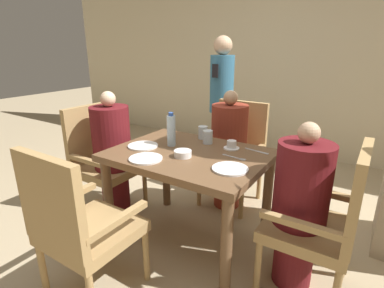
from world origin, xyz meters
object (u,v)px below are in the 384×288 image
object	(u,v)px
chair_near_corner	(78,224)
glass_tall_mid	(208,137)
diner_in_right_chair	(300,206)
teacup_with_saucer	(232,145)
diner_in_left_chair	(113,153)
plate_dessert_center	(146,159)
diner_in_far_chair	(229,149)
bowl_small	(183,154)
glass_tall_near	(203,132)
water_bottle	(171,130)
chair_far_side	(235,150)
plate_main_left	(143,146)
chair_right_side	(325,219)
plate_main_right	(230,169)
standing_host	(221,103)
chair_left_side	(102,157)

from	to	relation	value
chair_near_corner	glass_tall_mid	distance (m)	1.11
diner_in_right_chair	teacup_with_saucer	xyz separation A→B (m)	(-0.57, 0.23, 0.21)
diner_in_left_chair	plate_dessert_center	distance (m)	0.70
diner_in_far_chair	bowl_small	distance (m)	0.77
glass_tall_near	water_bottle	bearing A→B (deg)	-111.17
chair_far_side	plate_main_left	bearing A→B (deg)	-112.16
teacup_with_saucer	chair_right_side	bearing A→B (deg)	-18.15
diner_in_far_chair	water_bottle	world-z (taller)	diner_in_far_chair
plate_dessert_center	bowl_small	size ratio (longest dim) A/B	1.87
chair_right_side	plate_main_right	bearing A→B (deg)	-167.09
chair_near_corner	standing_host	size ratio (longest dim) A/B	0.61
chair_right_side	chair_near_corner	size ratio (longest dim) A/B	1.00
glass_tall_mid	diner_in_left_chair	bearing A→B (deg)	-162.75
plate_main_left	chair_right_side	bearing A→B (deg)	3.63
plate_dessert_center	chair_left_side	bearing A→B (deg)	160.43
chair_far_side	teacup_with_saucer	xyz separation A→B (m)	(0.22, -0.56, 0.25)
water_bottle	glass_tall_near	size ratio (longest dim) A/B	2.50
diner_in_left_chair	chair_right_side	world-z (taller)	diner_in_left_chair
teacup_with_saucer	standing_host	bearing A→B (deg)	120.83
diner_in_right_chair	water_bottle	size ratio (longest dim) A/B	4.14
glass_tall_mid	chair_near_corner	bearing A→B (deg)	-102.33
chair_right_side	glass_tall_near	distance (m)	1.11
standing_host	water_bottle	xyz separation A→B (m)	(0.24, -1.28, 0.01)
plate_main_right	diner_in_right_chair	bearing A→B (deg)	17.32
chair_left_side	plate_main_left	bearing A→B (deg)	-8.11
plate_main_left	glass_tall_near	bearing A→B (deg)	56.81
glass_tall_near	glass_tall_mid	bearing A→B (deg)	-42.80
chair_far_side	water_bottle	size ratio (longest dim) A/B	3.73
chair_near_corner	standing_host	bearing A→B (deg)	95.87
diner_in_far_chair	standing_host	distance (m)	0.86
water_bottle	glass_tall_near	bearing A→B (deg)	68.83
bowl_small	glass_tall_mid	distance (m)	0.35
standing_host	glass_tall_mid	distance (m)	1.18
chair_left_side	chair_far_side	xyz separation A→B (m)	(0.93, 0.80, 0.00)
chair_right_side	plate_main_left	bearing A→B (deg)	-176.37
standing_host	plate_main_right	xyz separation A→B (m)	(0.82, -1.46, -0.10)
diner_in_left_chair	plate_main_right	xyz separation A→B (m)	(1.17, -0.13, 0.17)
water_bottle	teacup_with_saucer	bearing A→B (deg)	23.31
plate_main_right	plate_dessert_center	size ratio (longest dim) A/B	1.00
standing_host	plate_main_left	distance (m)	1.42
diner_in_far_chair	glass_tall_near	bearing A→B (deg)	-104.98
chair_left_side	bowl_small	distance (m)	0.98
diner_in_left_chair	standing_host	bearing A→B (deg)	75.25
diner_in_far_chair	chair_right_side	distance (m)	1.14
standing_host	plate_dessert_center	distance (m)	1.63
diner_in_right_chair	plate_main_right	world-z (taller)	diner_in_right_chair
standing_host	teacup_with_saucer	world-z (taller)	standing_host
chair_right_side	plate_dessert_center	distance (m)	1.16
diner_in_far_chair	standing_host	world-z (taller)	standing_host
chair_right_side	diner_in_far_chair	bearing A→B (deg)	145.04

